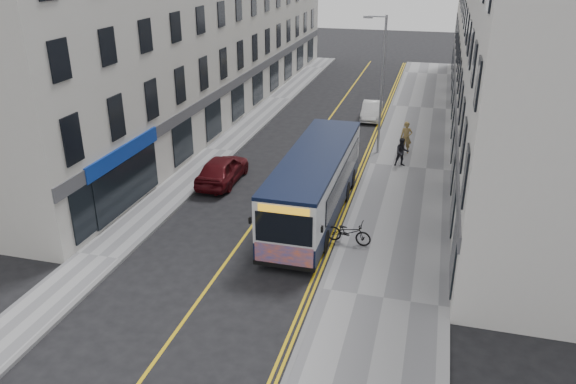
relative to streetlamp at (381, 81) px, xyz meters
The scene contains 17 objects.
ground 15.25m from the streetlamp, 106.58° to the right, with size 140.00×140.00×0.00m, color black.
pavement_east 5.20m from the streetlamp, 43.87° to the right, with size 4.50×64.00×0.12m, color gray.
pavement_west 10.33m from the streetlamp, 167.70° to the right, with size 2.00×64.00×0.12m, color gray.
kerb_east 4.76m from the streetlamp, 94.85° to the right, with size 0.18×64.00×0.13m, color slate.
kerb_west 9.45m from the streetlamp, 166.24° to the right, with size 0.18×64.00×0.13m, color slate.
road_centre_line 6.37m from the streetlamp, 154.37° to the right, with size 0.12×64.00×0.01m, color gold.
road_dbl_yellow_inner 4.85m from the streetlamp, 107.21° to the right, with size 0.10×64.00×0.01m, color gold.
road_dbl_yellow_outer 4.83m from the streetlamp, 101.85° to the right, with size 0.10×64.00×0.01m, color gold.
terrace_east 10.35m from the streetlamp, 43.68° to the left, with size 6.00×46.00×13.00m, color silver.
terrace_west 15.06m from the streetlamp, 152.01° to the left, with size 6.00×46.00×13.00m, color beige.
streetlamp is the anchor object (origin of this frame).
city_bus 9.79m from the streetlamp, 100.55° to the right, with size 2.47×10.58×3.07m.
bicycle 12.22m from the streetlamp, 88.86° to the right, with size 0.67×1.91×1.00m, color black.
pedestrian_near 3.72m from the streetlamp, 10.84° to the left, with size 0.69×0.45×1.90m, color olive.
pedestrian_far 4.29m from the streetlamp, 50.32° to the right, with size 0.78×0.61×1.60m, color black.
car_white 8.45m from the streetlamp, 99.51° to the left, with size 1.29×3.70×1.22m, color white.
car_maroon 10.43m from the streetlamp, 137.82° to the right, with size 1.75×4.35×1.48m, color #510D12.
Camera 1 is at (7.30, -17.99, 11.31)m, focal length 35.00 mm.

